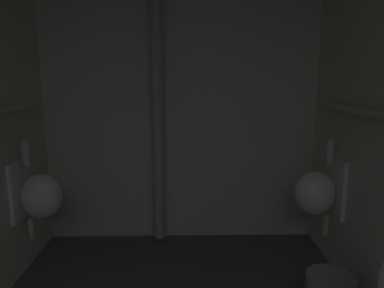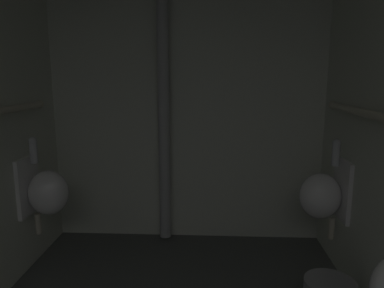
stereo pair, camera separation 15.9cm
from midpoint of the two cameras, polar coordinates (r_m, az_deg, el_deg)
name	(u,v)px [view 2 (the right image)]	position (r m, az deg, el deg)	size (l,w,h in m)	color
wall_back	(187,101)	(3.16, 0.69, 6.74)	(2.48, 0.06, 2.47)	silver
urinal_left_mid	(46,191)	(2.92, -20.71, -7.00)	(0.32, 0.30, 0.76)	white
urinal_right_far	(323,195)	(2.85, 21.55, -7.45)	(0.32, 0.30, 0.76)	white
standpipe_back_wall	(164,102)	(3.07, -3.03, 6.60)	(0.10, 0.10, 2.42)	#B2B2B2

